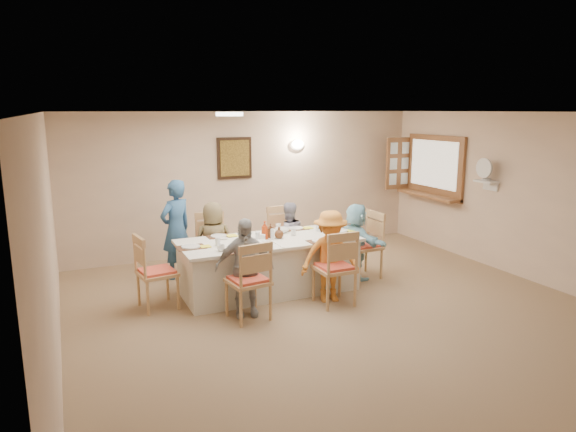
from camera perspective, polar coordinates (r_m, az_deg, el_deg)
name	(u,v)px	position (r m, az deg, el deg)	size (l,w,h in m)	color
ground	(349,319)	(6.48, 6.81, -11.31)	(7.00, 7.00, 0.00)	olive
room_walls	(352,198)	(6.05, 7.16, 2.00)	(7.00, 7.00, 7.00)	#C3A58E
wall_picture	(235,158)	(9.05, -5.96, 6.42)	(0.62, 0.05, 0.72)	black
wall_sconce	(297,145)	(9.45, 1.05, 7.92)	(0.26, 0.09, 0.18)	white
ceiling_light	(229,114)	(6.92, -6.52, 11.18)	(0.36, 0.36, 0.05)	white
serving_hatch	(435,167)	(9.85, 16.00, 5.29)	(0.06, 1.50, 1.15)	brown
hatch_sill	(428,195)	(9.85, 15.30, 2.24)	(0.30, 1.50, 0.05)	brown
shutter_door	(398,163)	(10.29, 12.17, 5.74)	(0.55, 0.04, 1.00)	brown
fan_shelf	(486,181)	(8.83, 21.18, 3.60)	(0.22, 0.36, 0.03)	white
desk_fan	(486,172)	(8.79, 21.12, 4.56)	(0.30, 0.30, 0.28)	#A5A5A8
dining_table	(269,265)	(7.26, -2.12, -5.49)	(2.50, 1.06, 0.76)	silver
chair_back_left	(212,247)	(7.77, -8.46, -3.47)	(0.49, 0.49, 1.01)	tan
chair_back_right	(285,239)	(8.16, -0.32, -2.58)	(0.49, 0.49, 1.02)	tan
chair_front_left	(248,279)	(6.31, -4.47, -7.02)	(0.48, 0.48, 1.01)	tan
chair_front_right	(334,267)	(6.78, 5.17, -5.62)	(0.49, 0.49, 1.02)	tan
chair_left_end	(157,271)	(6.83, -14.34, -5.96)	(0.48, 0.48, 0.99)	tan
chair_right_end	(363,245)	(7.91, 8.36, -3.19)	(0.49, 0.49, 1.01)	tan
diner_back_left	(214,243)	(7.63, -8.24, -2.95)	(0.62, 0.42, 1.22)	brown
diner_back_right	(288,238)	(8.04, 0.03, -2.42)	(0.60, 0.49, 1.12)	#928FA4
diner_front_left	(245,267)	(6.38, -4.85, -5.71)	(0.77, 0.44, 1.24)	#A5A5A5
diner_front_right	(330,256)	(6.85, 4.69, -4.50)	(0.87, 0.61, 1.24)	orange
diner_right_end	(356,241)	(7.83, 7.57, -2.79)	(0.45, 1.10, 1.16)	#9FE0F4
caregiver	(176,229)	(7.94, -12.33, -1.44)	(0.66, 0.58, 1.51)	#305E90
placemat_fl	(238,251)	(6.57, -5.63, -3.90)	(0.34, 0.25, 0.01)	#472B19
plate_fl	(238,250)	(6.57, -5.63, -3.81)	(0.24, 0.24, 0.02)	white
napkin_fl	(252,250)	(6.58, -4.00, -3.78)	(0.14, 0.14, 0.01)	#FFEF35
placemat_fr	(321,241)	(7.03, 3.69, -2.83)	(0.36, 0.26, 0.01)	#472B19
plate_fr	(321,241)	(7.03, 3.69, -2.75)	(0.25, 0.25, 0.02)	white
napkin_fr	(334,240)	(7.07, 5.18, -2.71)	(0.15, 0.15, 0.01)	#FFEF35
placemat_bl	(219,236)	(7.35, -7.71, -2.27)	(0.33, 0.24, 0.01)	#472B19
plate_bl	(219,236)	(7.35, -7.72, -2.19)	(0.23, 0.23, 0.01)	white
napkin_bl	(232,236)	(7.35, -6.26, -2.17)	(0.14, 0.14, 0.01)	#FFEF35
placemat_br	(295,229)	(7.76, 0.81, -1.41)	(0.36, 0.27, 0.01)	#472B19
plate_br	(295,228)	(7.76, 0.81, -1.34)	(0.24, 0.24, 0.01)	white
napkin_br	(307,228)	(7.79, 2.17, -1.31)	(0.14, 0.14, 0.01)	#FFEF35
placemat_le	(191,247)	(6.84, -10.74, -3.44)	(0.37, 0.28, 0.01)	#472B19
plate_le	(191,247)	(6.83, -10.74, -3.36)	(0.24, 0.24, 0.02)	white
napkin_le	(205,246)	(6.83, -9.17, -3.34)	(0.13, 0.13, 0.01)	#FFEF35
placemat_re	(339,231)	(7.63, 5.69, -1.70)	(0.33, 0.24, 0.01)	#472B19
plate_re	(339,231)	(7.63, 5.69, -1.62)	(0.26, 0.26, 0.02)	white
napkin_re	(351,230)	(7.68, 7.04, -1.59)	(0.15, 0.15, 0.01)	#FFEF35
teacup_a	(221,248)	(6.60, -7.45, -3.54)	(0.13, 0.13, 0.08)	white
teacup_b	(278,226)	(7.76, -1.09, -1.15)	(0.10, 0.10, 0.08)	white
bowl_a	(260,243)	(6.85, -3.12, -3.01)	(0.21, 0.21, 0.05)	white
bowl_b	(282,230)	(7.53, -0.67, -1.59)	(0.27, 0.27, 0.07)	white
condiment_ketchup	(265,230)	(7.13, -2.61, -1.57)	(0.11, 0.11, 0.26)	#B7370F
condiment_brown	(271,230)	(7.21, -1.95, -1.61)	(0.12, 0.12, 0.21)	#512C15
condiment_malt	(279,232)	(7.18, -1.00, -1.84)	(0.16, 0.16, 0.17)	#512C15
drinking_glass	(257,235)	(7.13, -3.41, -2.17)	(0.06, 0.06, 0.10)	silver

